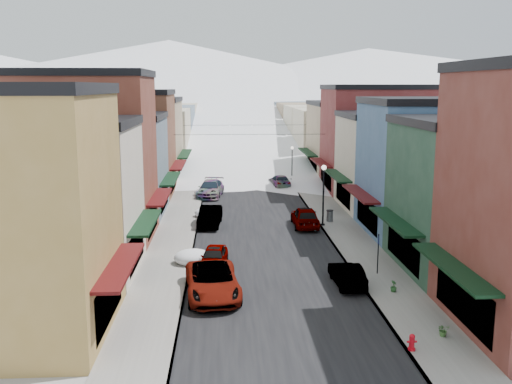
{
  "coord_description": "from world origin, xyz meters",
  "views": [
    {
      "loc": [
        -2.77,
        -21.48,
        11.36
      ],
      "look_at": [
        0.0,
        28.28,
        2.06
      ],
      "focal_mm": 40.0,
      "sensor_mm": 36.0,
      "label": 1
    }
  ],
  "objects": [
    {
      "name": "planter_near",
      "position": [
        7.09,
        2.29,
        0.44
      ],
      "size": [
        0.54,
        0.47,
        0.59
      ],
      "primitive_type": "imported",
      "rotation": [
        0.0,
        0.0,
        0.03
      ],
      "color": "#427233",
      "rests_on": "sidewalk_right"
    },
    {
      "name": "bldg_r_green",
      "position": [
        13.19,
        12.0,
        4.76
      ],
      "size": [
        11.3,
        9.2,
        9.5
      ],
      "color": "#20432F",
      "rests_on": "ground"
    },
    {
      "name": "fire_hydrant",
      "position": [
        5.2,
        1.0,
        0.49
      ],
      "size": [
        0.43,
        0.33,
        0.74
      ],
      "color": "red",
      "rests_on": "sidewalk_right"
    },
    {
      "name": "curb_right",
      "position": [
        5.05,
        60.0,
        0.07
      ],
      "size": [
        0.1,
        160.0,
        0.15
      ],
      "primitive_type": "cube",
      "color": "slate",
      "rests_on": "ground"
    },
    {
      "name": "sidewalk_right",
      "position": [
        6.6,
        60.0,
        0.07
      ],
      "size": [
        3.2,
        160.0,
        0.15
      ],
      "primitive_type": "cube",
      "color": "gray",
      "rests_on": "ground"
    },
    {
      "name": "distant_blocks",
      "position": [
        0.0,
        83.0,
        4.0
      ],
      "size": [
        34.0,
        55.0,
        8.0
      ],
      "color": "gray",
      "rests_on": "ground"
    },
    {
      "name": "trash_can",
      "position": [
        6.0,
        24.7,
        0.64
      ],
      "size": [
        0.57,
        0.57,
        0.97
      ],
      "color": "slate",
      "rests_on": "sidewalk_right"
    },
    {
      "name": "bldg_r_brick_far",
      "position": [
        14.19,
        39.0,
        5.76
      ],
      "size": [
        13.3,
        9.2,
        11.5
      ],
      "color": "maroon",
      "rests_on": "ground"
    },
    {
      "name": "car_lane_silver",
      "position": [
        -1.95,
        56.95,
        0.8
      ],
      "size": [
        1.94,
        4.73,
        1.6
      ],
      "primitive_type": "imported",
      "rotation": [
        0.0,
        0.0,
        -0.01
      ],
      "color": "#95979C",
      "rests_on": "ground"
    },
    {
      "name": "streetlamp_far",
      "position": [
        5.2,
        44.96,
        2.8
      ],
      "size": [
        0.35,
        0.35,
        4.2
      ],
      "color": "black",
      "rests_on": "sidewalk_right"
    },
    {
      "name": "car_green_sedan",
      "position": [
        4.22,
        9.59,
        0.67
      ],
      "size": [
        1.56,
        4.1,
        1.33
      ],
      "primitive_type": "imported",
      "rotation": [
        0.0,
        0.0,
        3.18
      ],
      "color": "black",
      "rests_on": "ground"
    },
    {
      "name": "car_gray_suv",
      "position": [
        3.76,
        23.6,
        0.84
      ],
      "size": [
        2.03,
        4.96,
        1.69
      ],
      "primitive_type": "imported",
      "rotation": [
        0.0,
        0.0,
        3.13
      ],
      "color": "#9A9EA3",
      "rests_on": "ground"
    },
    {
      "name": "car_white_suv",
      "position": [
        -3.5,
        8.34,
        0.84
      ],
      "size": [
        3.35,
        6.3,
        1.69
      ],
      "primitive_type": "imported",
      "rotation": [
        0.0,
        0.0,
        0.09
      ],
      "color": "silver",
      "rests_on": "ground"
    },
    {
      "name": "curb_left",
      "position": [
        -5.05,
        60.0,
        0.07
      ],
      "size": [
        0.1,
        160.0,
        0.15
      ],
      "primitive_type": "cube",
      "color": "slate",
      "rests_on": "ground"
    },
    {
      "name": "bldg_l_grayblue",
      "position": [
        -13.19,
        29.0,
        4.51
      ],
      "size": [
        11.3,
        9.2,
        9.0
      ],
      "color": "slate",
      "rests_on": "ground"
    },
    {
      "name": "sidewalk_left",
      "position": [
        -6.6,
        60.0,
        0.07
      ],
      "size": [
        3.2,
        160.0,
        0.15
      ],
      "primitive_type": "cube",
      "color": "gray",
      "rests_on": "ground"
    },
    {
      "name": "snow_pile_near",
      "position": [
        -4.85,
        13.99,
        0.49
      ],
      "size": [
        2.43,
        2.7,
        1.03
      ],
      "color": "white",
      "rests_on": "ground"
    },
    {
      "name": "snow_pile_far",
      "position": [
        -4.88,
        37.12,
        0.43
      ],
      "size": [
        2.15,
        2.52,
        0.91
      ],
      "color": "white",
      "rests_on": "ground"
    },
    {
      "name": "car_silver_wagon",
      "position": [
        -4.25,
        36.96,
        0.84
      ],
      "size": [
        3.07,
        6.05,
        1.68
      ],
      "primitive_type": "imported",
      "rotation": [
        0.0,
        0.0,
        -0.13
      ],
      "color": "#A8A9B0",
      "rests_on": "ground"
    },
    {
      "name": "car_dark_hatch",
      "position": [
        -4.02,
        24.36,
        0.8
      ],
      "size": [
        2.06,
        4.95,
        1.59
      ],
      "primitive_type": "imported",
      "rotation": [
        0.0,
        0.0,
        -0.08
      ],
      "color": "black",
      "rests_on": "ground"
    },
    {
      "name": "bldg_r_tan",
      "position": [
        13.19,
        49.0,
        4.76
      ],
      "size": [
        11.3,
        11.2,
        9.5
      ],
      "color": "tan",
      "rests_on": "ground"
    },
    {
      "name": "overhead_cables",
      "position": [
        0.0,
        47.5,
        6.2
      ],
      "size": [
        16.4,
        15.04,
        0.04
      ],
      "color": "black",
      "rests_on": "ground"
    },
    {
      "name": "mountain_ridge",
      "position": [
        -19.47,
        277.18,
        14.36
      ],
      "size": [
        670.0,
        340.0,
        34.0
      ],
      "color": "silver",
      "rests_on": "ground"
    },
    {
      "name": "planter_far",
      "position": [
        6.49,
        8.02,
        0.46
      ],
      "size": [
        0.5,
        0.5,
        0.63
      ],
      "primitive_type": "imported",
      "rotation": [
        0.0,
        0.0,
        0.84
      ],
      "color": "#295A2A",
      "rests_on": "sidewalk_right"
    },
    {
      "name": "snow_pile_mid",
      "position": [
        -4.28,
        27.26,
        0.46
      ],
      "size": [
        2.25,
        2.59,
        0.95
      ],
      "color": "white",
      "rests_on": "ground"
    },
    {
      "name": "road",
      "position": [
        0.0,
        60.0,
        0.01
      ],
      "size": [
        10.0,
        160.0,
        0.01
      ],
      "primitive_type": "cube",
      "color": "black",
      "rests_on": "ground"
    },
    {
      "name": "bldg_l_brick_near",
      "position": [
        -13.69,
        20.5,
        6.26
      ],
      "size": [
        12.3,
        8.2,
        12.5
      ],
      "color": "maroon",
      "rests_on": "ground"
    },
    {
      "name": "streetlamp_near",
      "position": [
        5.2,
        23.46,
        3.28
      ],
      "size": [
        0.41,
        0.41,
        4.96
      ],
      "color": "black",
      "rests_on": "sidewalk_right"
    },
    {
      "name": "bldg_r_cream",
      "position": [
        13.69,
        30.0,
        4.51
      ],
      "size": [
        12.3,
        9.2,
        9.0
      ],
      "color": "beige",
      "rests_on": "ground"
    },
    {
      "name": "car_black_sedan",
      "position": [
        3.5,
        42.4,
        0.68
      ],
      "size": [
        2.49,
        4.87,
        1.35
      ],
      "primitive_type": "imported",
      "rotation": [
        0.0,
        0.0,
        3.27
      ],
      "color": "black",
      "rests_on": "ground"
    },
    {
      "name": "car_lane_white",
      "position": [
        1.92,
        66.93,
        0.79
      ],
      "size": [
        3.39,
        6.02,
        1.59
      ],
      "primitive_type": "imported",
      "rotation": [
        0.0,
        0.0,
        3.01
      ],
      "color": "#B8B8BA",
      "rests_on": "ground"
    },
    {
      "name": "bldg_r_blue",
      "position": [
        13.19,
        21.0,
        5.26
      ],
      "size": [
        11.3,
        9.2,
        10.5
      ],
      "color": "#3C6189",
      "rests_on": "ground"
    },
    {
      "name": "parking_sign",
      "position": [
        6.42,
        11.15,
        1.59
      ],
      "size": [
        0.1,
        0.33,
        2.47
      ],
      "color": "black",
      "rests_on": "sidewalk_right"
    },
    {
      "name": "ground",
      "position": [
        0.0,
        0.0,
        0.0
      ],
      "size": [
        600.0,
        600.0,
        0.0
      ],
      "primitive_type": "plane",
      "color": "gray",
      "rests_on": "ground"
    },
    {
      "name": "bldg_l_tan",
      "position": [
        -13.19,
        48.0,
        5.01
      ],
      "size": [
        11.3,
        11.2,
        10.0
      ],
      "color": "#998564",
      "rests_on": "ground"
    },
    {
      "name": "car_silver_sedan",
      "position": [
        -3.5,
        13.41,
        0.67
      ],
      "size": [
        1.99,
        4.07,
        1.34
      ],
      "primitive_type": "imported",
      "rotation": [
        0.0,
        0.0,
        -0.11
      ],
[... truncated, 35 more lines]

